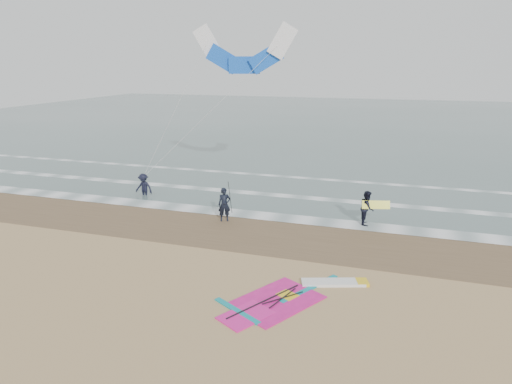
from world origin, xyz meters
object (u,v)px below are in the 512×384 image
(person_standing, at_px, (224,205))
(surf_kite, at_px, (244,54))
(windsurf_rig, at_px, (293,296))
(person_walking, at_px, (367,208))
(person_wading, at_px, (143,182))

(person_standing, xyz_separation_m, surf_kite, (-0.82, 5.45, 7.12))
(surf_kite, bearing_deg, person_standing, -81.49)
(windsurf_rig, relative_size, person_standing, 2.86)
(person_standing, xyz_separation_m, person_walking, (6.65, 1.58, -0.01))
(person_walking, height_order, surf_kite, surf_kite)
(windsurf_rig, bearing_deg, surf_kite, 115.85)
(person_standing, height_order, person_wading, person_standing)
(person_walking, bearing_deg, surf_kite, 57.96)
(person_wading, bearing_deg, person_walking, -1.77)
(person_wading, bearing_deg, surf_kite, 30.77)
(windsurf_rig, relative_size, person_wading, 2.88)
(person_wading, distance_m, surf_kite, 9.27)
(windsurf_rig, distance_m, person_walking, 8.15)
(windsurf_rig, relative_size, person_walking, 2.88)
(person_standing, relative_size, person_walking, 1.01)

